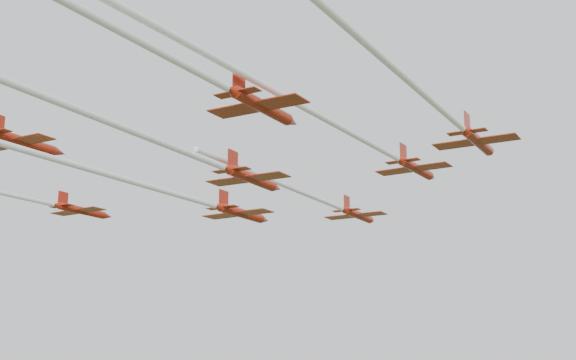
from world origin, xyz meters
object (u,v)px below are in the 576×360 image
Objects in this scene: jet_row3_mid at (145,136)px; jet_row3_right at (433,102)px; jet_lead at (328,203)px; jet_row2_right at (354,135)px; jet_row4_right at (159,51)px; jet_row2_left at (167,192)px.

jet_row3_right reaches higher than jet_row3_mid.
jet_lead is 26.92m from jet_row2_right.
jet_row3_mid is at bearing -159.18° from jet_row3_right.
jet_lead is at bearing 104.43° from jet_row4_right.
jet_row3_mid is at bearing -54.98° from jet_row2_left.
jet_row2_left is 1.16× the size of jet_row3_right.
jet_row2_right is 21.22m from jet_row3_mid.
jet_row3_right is at bearing -14.45° from jet_row2_left.
jet_row4_right is (20.63, -49.44, -0.16)m from jet_lead.
jet_row4_right is (13.00, -10.53, 1.23)m from jet_row3_mid.
jet_row3_mid is 16.77m from jet_row4_right.
jet_lead is 0.83× the size of jet_row3_right.
jet_lead is 39.67m from jet_row3_mid.
jet_row4_right is at bearing -51.22° from jet_row2_left.
jet_lead reaches higher than jet_row2_left.
jet_row3_right is (21.83, 12.64, 1.94)m from jet_row3_mid.
jet_row2_left is at bearing 122.68° from jet_row3_mid.
jet_lead is 0.74× the size of jet_row2_right.
jet_lead is 0.81× the size of jet_row4_right.
jet_lead is at bearing 124.05° from jet_row2_right.
jet_row2_right reaches higher than jet_row3_right.
jet_row3_mid is at bearing -88.03° from jet_lead.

